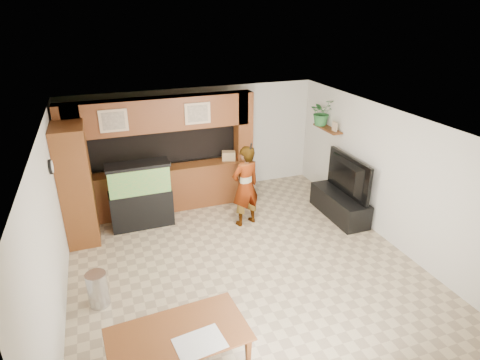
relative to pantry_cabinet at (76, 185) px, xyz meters
name	(u,v)px	position (x,y,z in m)	size (l,w,h in m)	color
floor	(241,261)	(2.70, -1.85, -1.17)	(6.50, 6.50, 0.00)	tan
ceiling	(241,124)	(2.70, -1.85, 1.43)	(6.50, 6.50, 0.00)	white
wall_back	(195,142)	(2.70, 1.40, 0.13)	(6.00, 6.00, 0.00)	beige
wall_left	(52,228)	(-0.30, -1.85, 0.13)	(6.50, 6.50, 0.00)	beige
wall_right	(385,174)	(5.70, -1.85, 0.13)	(6.50, 6.50, 0.00)	beige
partition	(160,154)	(1.75, 0.79, 0.14)	(4.20, 0.99, 2.60)	brown
wall_clock	(51,167)	(-0.27, -0.85, 0.73)	(0.05, 0.25, 0.25)	black
wall_shelf	(328,129)	(5.55, 0.10, 0.53)	(0.25, 0.90, 0.04)	brown
pantry_cabinet	(76,185)	(0.00, 0.00, 0.00)	(0.59, 0.96, 2.35)	brown
trash_can	(98,289)	(0.20, -2.20, -0.88)	(0.32, 0.32, 0.58)	#B2B2B7
aquarium	(141,196)	(1.18, 0.10, -0.48)	(1.27, 0.48, 1.41)	black
tv_stand	(339,205)	(5.35, -0.97, -0.91)	(0.58, 1.58, 0.53)	black
television	(343,176)	(5.35, -0.97, -0.22)	(1.49, 0.20, 0.86)	black
photo_frame	(335,127)	(5.55, -0.19, 0.65)	(0.03, 0.16, 0.21)	tan
potted_plant	(322,112)	(5.52, 0.36, 0.86)	(0.56, 0.48, 0.62)	#2D7136
person	(245,186)	(3.26, -0.58, -0.29)	(0.64, 0.42, 1.76)	#A97F5D
microphone	(251,146)	(3.31, -0.74, 0.63)	(0.03, 0.03, 0.15)	black
dining_table	(180,354)	(1.15, -3.88, -0.87)	(1.73, 0.96, 0.61)	brown
newspaper_a	(200,343)	(1.36, -4.09, -0.56)	(0.59, 0.43, 0.01)	silver
counter_box	(229,156)	(3.29, 0.60, -0.03)	(0.30, 0.20, 0.20)	#A58659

